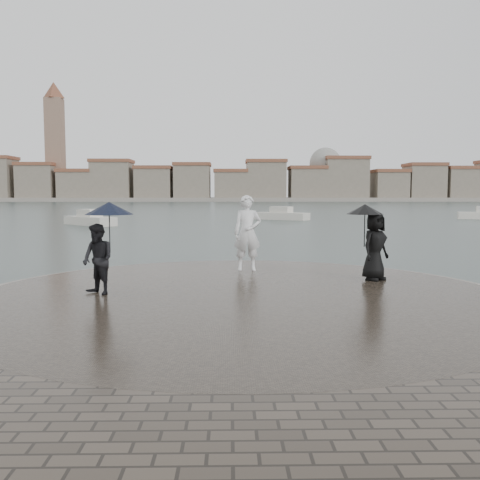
{
  "coord_description": "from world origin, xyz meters",
  "views": [
    {
      "loc": [
        -0.24,
        -8.2,
        2.59
      ],
      "look_at": [
        0.0,
        4.8,
        1.45
      ],
      "focal_mm": 40.0,
      "sensor_mm": 36.0,
      "label": 1
    }
  ],
  "objects": [
    {
      "name": "quay_tip",
      "position": [
        0.0,
        3.5,
        0.18
      ],
      "size": [
        11.9,
        11.9,
        0.36
      ],
      "primitive_type": "cylinder",
      "color": "#2D261E",
      "rests_on": "ground"
    },
    {
      "name": "far_skyline",
      "position": [
        -6.29,
        160.71,
        5.61
      ],
      "size": [
        260.0,
        20.0,
        37.0
      ],
      "color": "gray",
      "rests_on": "ground"
    },
    {
      "name": "statue",
      "position": [
        0.26,
        7.16,
        1.45
      ],
      "size": [
        0.79,
        0.52,
        2.17
      ],
      "primitive_type": "imported",
      "rotation": [
        0.0,
        0.0,
        -0.0
      ],
      "color": "white",
      "rests_on": "quay_tip"
    },
    {
      "name": "kerb_ring",
      "position": [
        0.0,
        3.5,
        0.16
      ],
      "size": [
        12.5,
        12.5,
        0.32
      ],
      "primitive_type": "cylinder",
      "color": "gray",
      "rests_on": "ground"
    },
    {
      "name": "boats",
      "position": [
        6.23,
        41.34,
        0.38
      ],
      "size": [
        42.52,
        13.64,
        1.5
      ],
      "color": "beige",
      "rests_on": "ground"
    },
    {
      "name": "visitor_left",
      "position": [
        -3.08,
        3.55,
        1.49
      ],
      "size": [
        1.27,
        1.1,
        2.04
      ],
      "color": "black",
      "rests_on": "quay_tip"
    },
    {
      "name": "ground",
      "position": [
        0.0,
        0.0,
        0.0
      ],
      "size": [
        400.0,
        400.0,
        0.0
      ],
      "primitive_type": "plane",
      "color": "#2B3835",
      "rests_on": "ground"
    },
    {
      "name": "visitor_right",
      "position": [
        3.42,
        5.38,
        1.44
      ],
      "size": [
        1.23,
        1.06,
        1.95
      ],
      "color": "black",
      "rests_on": "quay_tip"
    }
  ]
}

